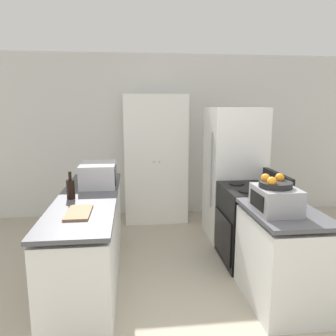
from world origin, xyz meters
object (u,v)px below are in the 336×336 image
Objects in this scene: pantry_cabinet at (155,159)px; toaster_oven at (276,200)px; microwave at (99,174)px; wine_bottle at (71,189)px; refrigerator at (234,173)px; fruit_bowl at (275,183)px; stove at (251,224)px.

pantry_cabinet is 4.78× the size of toaster_oven.
microwave is 1.94× the size of wine_bottle.
refrigerator is (1.01, -0.80, -0.09)m from pantry_cabinet.
fruit_bowl is (1.59, -1.15, 0.13)m from microwave.
fruit_bowl reaches higher than wine_bottle.
microwave reaches higher than toaster_oven.
stove is 2.04m from wine_bottle.
wine_bottle reaches higher than stove.
fruit_bowl is at bearing -19.13° from wine_bottle.
refrigerator is 1.83m from microwave.
pantry_cabinet is at bearing 108.94° from fruit_bowl.
toaster_oven is (1.83, -0.63, 0.01)m from wine_bottle.
pantry_cabinet is at bearing 141.44° from refrigerator.
fruit_bowl is (-0.17, -1.64, 0.26)m from refrigerator.
pantry_cabinet is at bearing 59.83° from microwave.
wine_bottle is (-0.22, -0.53, -0.03)m from microwave.
refrigerator reaches higher than wine_bottle.
microwave is at bearing 170.61° from stove.
stove is at bearing -91.90° from refrigerator.
refrigerator is at bearing 84.09° from fruit_bowl.
stove is 0.89m from refrigerator.
pantry_cabinet reaches higher than toaster_oven.
toaster_oven is (-0.15, -1.64, 0.11)m from refrigerator.
refrigerator reaches higher than microwave.
wine_bottle is 1.92m from fruit_bowl.
microwave is 1.90× the size of fruit_bowl.
pantry_cabinet is at bearing 121.94° from stove.
pantry_cabinet reaches higher than microwave.
microwave is (-1.73, 0.29, 0.56)m from stove.
toaster_oven is (-0.13, -0.87, 0.54)m from stove.
refrigerator is at bearing 27.03° from wine_bottle.
wine_bottle is 0.98× the size of fruit_bowl.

